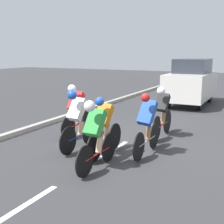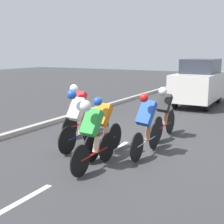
{
  "view_description": "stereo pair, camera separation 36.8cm",
  "coord_description": "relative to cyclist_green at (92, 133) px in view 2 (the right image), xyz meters",
  "views": [
    {
      "loc": [
        -3.33,
        7.52,
        2.44
      ],
      "look_at": [
        0.08,
        0.71,
        0.95
      ],
      "focal_mm": 50.0,
      "sensor_mm": 36.0,
      "label": 1
    },
    {
      "loc": [
        -3.65,
        7.35,
        2.44
      ],
      "look_at": [
        0.08,
        0.71,
        0.95
      ],
      "focal_mm": 50.0,
      "sensor_mm": 36.0,
      "label": 2
    }
  ],
  "objects": [
    {
      "name": "cyclist_green",
      "position": [
        0.0,
        0.0,
        0.0
      ],
      "size": [
        0.33,
        1.68,
        1.51
      ],
      "color": "black",
      "rests_on": "ground"
    },
    {
      "name": "cyclist_orange",
      "position": [
        0.25,
        -0.84,
        -0.05
      ],
      "size": [
        0.35,
        1.7,
        1.45
      ],
      "color": "black",
      "rests_on": "ground"
    },
    {
      "name": "support_car",
      "position": [
        0.07,
        -9.02,
        0.25
      ],
      "size": [
        1.7,
        3.92,
        2.09
      ],
      "color": "black",
      "rests_on": "ground"
    },
    {
      "name": "lane_stripe_mid",
      "position": [
        0.27,
        -1.45,
        -0.8
      ],
      "size": [
        0.12,
        1.4,
        0.01
      ],
      "primitive_type": "cube",
      "color": "white",
      "rests_on": "ground"
    },
    {
      "name": "cyclist_red",
      "position": [
        1.8,
        -2.05,
        0.01
      ],
      "size": [
        0.35,
        1.67,
        1.53
      ],
      "color": "black",
      "rests_on": "ground"
    },
    {
      "name": "lane_stripe_far",
      "position": [
        0.27,
        -4.65,
        -0.8
      ],
      "size": [
        0.12,
        1.4,
        0.01
      ],
      "primitive_type": "cube",
      "color": "white",
      "rests_on": "ground"
    },
    {
      "name": "curb",
      "position": [
        3.47,
        -1.45,
        -0.73
      ],
      "size": [
        0.2,
        27.07,
        0.14
      ],
      "primitive_type": "cube",
      "color": "#A8A399",
      "rests_on": "ground"
    },
    {
      "name": "cyclist_black",
      "position": [
        -0.46,
        -3.01,
        -0.02
      ],
      "size": [
        0.36,
        1.74,
        1.49
      ],
      "color": "black",
      "rests_on": "ground"
    },
    {
      "name": "cyclist_white",
      "position": [
        1.05,
        -0.96,
        0.02
      ],
      "size": [
        0.35,
        1.69,
        1.55
      ],
      "color": "black",
      "rests_on": "ground"
    },
    {
      "name": "lane_stripe_near",
      "position": [
        0.27,
        1.75,
        -0.8
      ],
      "size": [
        0.12,
        1.4,
        0.01
      ],
      "primitive_type": "cube",
      "color": "white",
      "rests_on": "ground"
    },
    {
      "name": "ground_plane",
      "position": [
        0.27,
        -2.16,
        -0.8
      ],
      "size": [
        60.0,
        60.0,
        0.0
      ],
      "primitive_type": "plane",
      "color": "#38383A"
    },
    {
      "name": "cyclist_blue",
      "position": [
        -0.62,
        -1.36,
        -0.01
      ],
      "size": [
        0.38,
        1.71,
        1.53
      ],
      "color": "black",
      "rests_on": "ground"
    }
  ]
}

